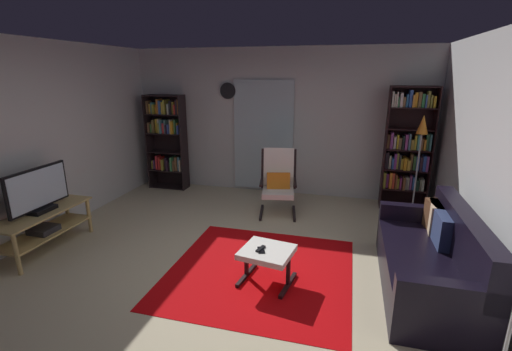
{
  "coord_description": "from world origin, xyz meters",
  "views": [
    {
      "loc": [
        1.28,
        -3.41,
        2.17
      ],
      "look_at": [
        0.14,
        0.91,
        0.87
      ],
      "focal_mm": 24.97,
      "sensor_mm": 36.0,
      "label": 1
    }
  ],
  "objects_px": {
    "tv_stand": "(44,224)",
    "bookshelf_near_tv": "(167,138)",
    "floor_lamp_by_shelf": "(421,139)",
    "lounge_armchair": "(278,180)",
    "leather_sofa": "(432,260)",
    "bookshelf_near_sofa": "(407,149)",
    "ottoman": "(267,255)",
    "wall_clock": "(228,91)",
    "tv_remote": "(261,249)",
    "cell_phone": "(261,250)",
    "television": "(38,191)"
  },
  "relations": [
    {
      "from": "lounge_armchair",
      "to": "leather_sofa",
      "type": "bearing_deg",
      "value": -40.66
    },
    {
      "from": "bookshelf_near_tv",
      "to": "lounge_armchair",
      "type": "height_order",
      "value": "bookshelf_near_tv"
    },
    {
      "from": "tv_stand",
      "to": "floor_lamp_by_shelf",
      "type": "relative_size",
      "value": 0.79
    },
    {
      "from": "television",
      "to": "tv_remote",
      "type": "height_order",
      "value": "television"
    },
    {
      "from": "bookshelf_near_tv",
      "to": "cell_phone",
      "type": "distance_m",
      "value": 3.81
    },
    {
      "from": "wall_clock",
      "to": "tv_stand",
      "type": "bearing_deg",
      "value": -116.02
    },
    {
      "from": "lounge_armchair",
      "to": "wall_clock",
      "type": "distance_m",
      "value": 1.99
    },
    {
      "from": "bookshelf_near_sofa",
      "to": "floor_lamp_by_shelf",
      "type": "xyz_separation_m",
      "value": [
        0.1,
        -0.44,
        0.23
      ]
    },
    {
      "from": "floor_lamp_by_shelf",
      "to": "cell_phone",
      "type": "bearing_deg",
      "value": -128.0
    },
    {
      "from": "floor_lamp_by_shelf",
      "to": "tv_stand",
      "type": "bearing_deg",
      "value": -153.74
    },
    {
      "from": "cell_phone",
      "to": "tv_remote",
      "type": "bearing_deg",
      "value": 98.77
    },
    {
      "from": "bookshelf_near_sofa",
      "to": "cell_phone",
      "type": "distance_m",
      "value": 3.32
    },
    {
      "from": "bookshelf_near_tv",
      "to": "wall_clock",
      "type": "bearing_deg",
      "value": 10.43
    },
    {
      "from": "tv_remote",
      "to": "ottoman",
      "type": "bearing_deg",
      "value": 32.5
    },
    {
      "from": "floor_lamp_by_shelf",
      "to": "bookshelf_near_sofa",
      "type": "bearing_deg",
      "value": 103.38
    },
    {
      "from": "ottoman",
      "to": "lounge_armchair",
      "type": "bearing_deg",
      "value": 98.05
    },
    {
      "from": "lounge_armchair",
      "to": "wall_clock",
      "type": "bearing_deg",
      "value": 140.15
    },
    {
      "from": "bookshelf_near_tv",
      "to": "cell_phone",
      "type": "bearing_deg",
      "value": -47.68
    },
    {
      "from": "tv_stand",
      "to": "television",
      "type": "xyz_separation_m",
      "value": [
        0.0,
        0.0,
        0.44
      ]
    },
    {
      "from": "leather_sofa",
      "to": "cell_phone",
      "type": "relative_size",
      "value": 13.38
    },
    {
      "from": "television",
      "to": "bookshelf_near_tv",
      "type": "bearing_deg",
      "value": 84.2
    },
    {
      "from": "bookshelf_near_tv",
      "to": "leather_sofa",
      "type": "height_order",
      "value": "bookshelf_near_tv"
    },
    {
      "from": "ottoman",
      "to": "floor_lamp_by_shelf",
      "type": "bearing_deg",
      "value": 52.39
    },
    {
      "from": "leather_sofa",
      "to": "bookshelf_near_tv",
      "type": "bearing_deg",
      "value": 150.43
    },
    {
      "from": "television",
      "to": "bookshelf_near_sofa",
      "type": "bearing_deg",
      "value": 31.05
    },
    {
      "from": "lounge_armchair",
      "to": "ottoman",
      "type": "height_order",
      "value": "lounge_armchair"
    },
    {
      "from": "tv_stand",
      "to": "bookshelf_near_tv",
      "type": "height_order",
      "value": "bookshelf_near_tv"
    },
    {
      "from": "television",
      "to": "bookshelf_near_sofa",
      "type": "xyz_separation_m",
      "value": [
        4.53,
        2.73,
        0.22
      ]
    },
    {
      "from": "wall_clock",
      "to": "ottoman",
      "type": "bearing_deg",
      "value": -64.26
    },
    {
      "from": "bookshelf_near_sofa",
      "to": "bookshelf_near_tv",
      "type": "bearing_deg",
      "value": 179.88
    },
    {
      "from": "cell_phone",
      "to": "floor_lamp_by_shelf",
      "type": "height_order",
      "value": "floor_lamp_by_shelf"
    },
    {
      "from": "tv_stand",
      "to": "leather_sofa",
      "type": "relative_size",
      "value": 0.67
    },
    {
      "from": "cell_phone",
      "to": "wall_clock",
      "type": "height_order",
      "value": "wall_clock"
    },
    {
      "from": "bookshelf_near_sofa",
      "to": "ottoman",
      "type": "distance_m",
      "value": 3.27
    },
    {
      "from": "bookshelf_near_sofa",
      "to": "wall_clock",
      "type": "relative_size",
      "value": 6.81
    },
    {
      "from": "television",
      "to": "lounge_armchair",
      "type": "height_order",
      "value": "television"
    },
    {
      "from": "ottoman",
      "to": "tv_remote",
      "type": "bearing_deg",
      "value": -163.95
    },
    {
      "from": "lounge_armchair",
      "to": "tv_stand",
      "type": "bearing_deg",
      "value": -142.3
    },
    {
      "from": "tv_stand",
      "to": "bookshelf_near_sofa",
      "type": "relative_size",
      "value": 0.63
    },
    {
      "from": "floor_lamp_by_shelf",
      "to": "leather_sofa",
      "type": "bearing_deg",
      "value": -93.11
    },
    {
      "from": "lounge_armchair",
      "to": "bookshelf_near_sofa",
      "type": "bearing_deg",
      "value": 20.61
    },
    {
      "from": "tv_remote",
      "to": "floor_lamp_by_shelf",
      "type": "xyz_separation_m",
      "value": [
        1.83,
        2.31,
        0.84
      ]
    },
    {
      "from": "bookshelf_near_sofa",
      "to": "ottoman",
      "type": "height_order",
      "value": "bookshelf_near_sofa"
    },
    {
      "from": "lounge_armchair",
      "to": "cell_phone",
      "type": "bearing_deg",
      "value": -83.6
    },
    {
      "from": "ottoman",
      "to": "wall_clock",
      "type": "bearing_deg",
      "value": 115.74
    },
    {
      "from": "television",
      "to": "wall_clock",
      "type": "relative_size",
      "value": 3.01
    },
    {
      "from": "leather_sofa",
      "to": "ottoman",
      "type": "height_order",
      "value": "leather_sofa"
    },
    {
      "from": "lounge_armchair",
      "to": "tv_remote",
      "type": "height_order",
      "value": "lounge_armchair"
    },
    {
      "from": "tv_stand",
      "to": "bookshelf_near_sofa",
      "type": "bearing_deg",
      "value": 31.06
    },
    {
      "from": "tv_remote",
      "to": "bookshelf_near_sofa",
      "type": "bearing_deg",
      "value": 74.35
    }
  ]
}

